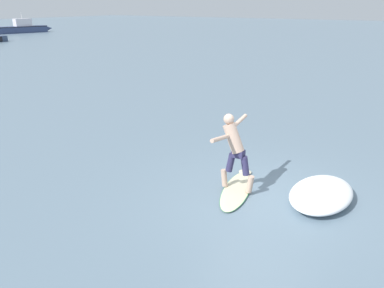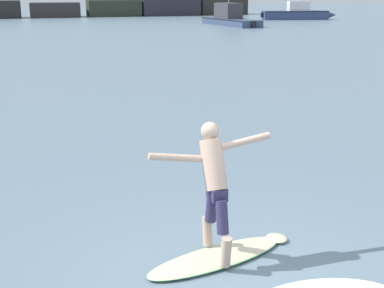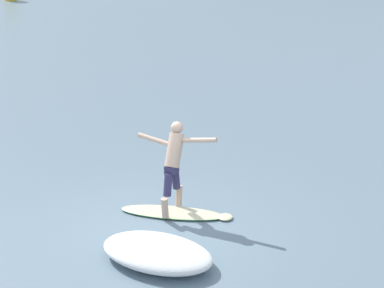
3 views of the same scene
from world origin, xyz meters
name	(u,v)px [view 1 (image 1 of 3)]	position (x,y,z in m)	size (l,w,h in m)	color
ground_plane	(260,198)	(0.00, 0.00, 0.00)	(200.00, 200.00, 0.00)	slate
surfboard	(237,189)	(0.05, 0.59, 0.03)	(2.24, 1.08, 0.20)	beige
surfer	(234,146)	(0.01, 0.68, 1.09)	(1.65, 0.82, 1.73)	#C7A38C
fishing_boat_near_jetty	(23,28)	(27.71, 48.61, 0.67)	(8.53, 3.05, 2.88)	navy
wave_foam_at_tail	(321,194)	(0.61, -1.15, 0.17)	(2.05, 1.34, 0.34)	white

